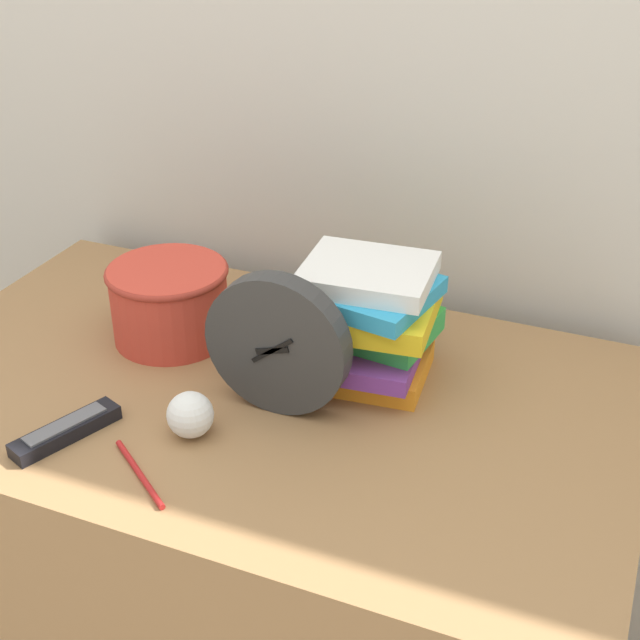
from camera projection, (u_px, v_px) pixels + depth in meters
name	position (u px, v px, depth m)	size (l,w,h in m)	color
wall_back	(360.00, 16.00, 1.39)	(6.00, 0.04, 2.40)	beige
desk	(265.00, 576.00, 1.47)	(1.09, 0.66, 0.75)	olive
desk_clock	(277.00, 345.00, 1.19)	(0.20, 0.04, 0.20)	#333333
book_stack	(365.00, 320.00, 1.28)	(0.22, 0.20, 0.18)	orange
basket	(169.00, 300.00, 1.38)	(0.19, 0.19, 0.12)	#C63D2D
tv_remote	(66.00, 431.00, 1.18)	(0.09, 0.16, 0.02)	black
crumpled_paper_ball	(190.00, 415.00, 1.18)	(0.06, 0.06, 0.06)	white
pen	(139.00, 473.00, 1.11)	(0.12, 0.09, 0.01)	#B21E1E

